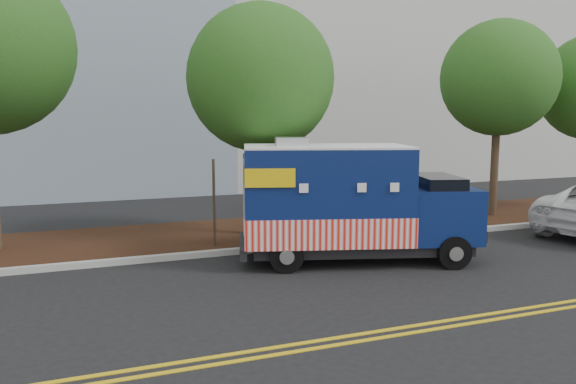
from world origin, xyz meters
name	(u,v)px	position (x,y,z in m)	size (l,w,h in m)	color
ground	(296,263)	(0.00, 0.00, 0.00)	(120.00, 120.00, 0.00)	black
curb	(277,248)	(0.00, 1.40, 0.07)	(120.00, 0.18, 0.15)	#9E9E99
mulch_strip	(252,232)	(0.00, 3.50, 0.07)	(120.00, 4.00, 0.15)	black
centerline_near	(397,328)	(0.00, -4.45, 0.01)	(120.00, 0.10, 0.01)	gold
centerline_far	(405,334)	(0.00, -4.70, 0.01)	(120.00, 0.10, 0.01)	gold
tree_b	(261,79)	(0.06, 2.83, 4.51)	(4.06, 4.06, 6.55)	#38281C
tree_c	(499,78)	(8.39, 2.99, 4.72)	(3.81, 3.81, 6.63)	#38281C
sign_post	(214,206)	(-1.53, 1.90, 1.20)	(0.06, 0.06, 2.40)	#473828
food_truck	(346,206)	(1.21, -0.18, 1.35)	(6.01, 3.57, 2.99)	black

